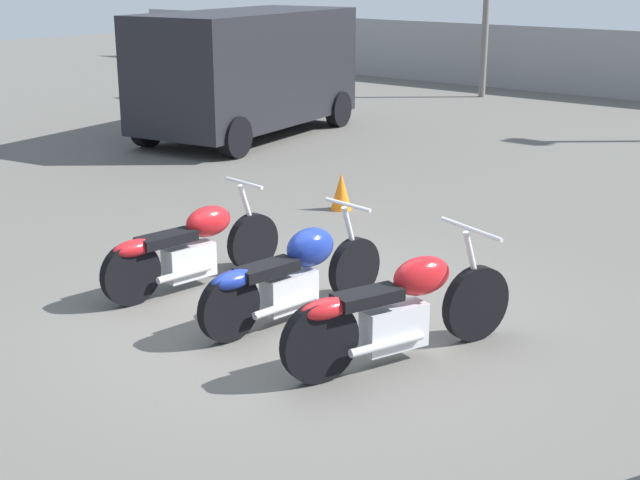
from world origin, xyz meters
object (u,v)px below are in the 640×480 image
at_px(parked_van, 247,68).
at_px(traffic_cone_near, 341,191).
at_px(motorcycle_slot_1, 293,274).
at_px(motorcycle_slot_2, 399,310).
at_px(motorcycle_slot_0, 191,247).

height_order(parked_van, traffic_cone_near, parked_van).
xyz_separation_m(motorcycle_slot_1, traffic_cone_near, (-2.00, 3.28, -0.18)).
height_order(motorcycle_slot_2, parked_van, parked_van).
xyz_separation_m(motorcycle_slot_0, motorcycle_slot_2, (2.58, -0.14, 0.03)).
bearing_deg(motorcycle_slot_0, motorcycle_slot_1, 8.10).
bearing_deg(parked_van, motorcycle_slot_2, -48.37).
bearing_deg(motorcycle_slot_1, motorcycle_slot_2, 1.25).
height_order(motorcycle_slot_1, parked_van, parked_van).
height_order(motorcycle_slot_1, motorcycle_slot_2, motorcycle_slot_2).
height_order(motorcycle_slot_0, motorcycle_slot_1, motorcycle_slot_0).
relative_size(motorcycle_slot_0, traffic_cone_near, 4.24).
distance_m(motorcycle_slot_1, motorcycle_slot_2, 1.25).
bearing_deg(motorcycle_slot_1, parked_van, 143.87).
distance_m(motorcycle_slot_2, parked_van, 10.22).
bearing_deg(motorcycle_slot_0, traffic_cone_near, 109.29).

